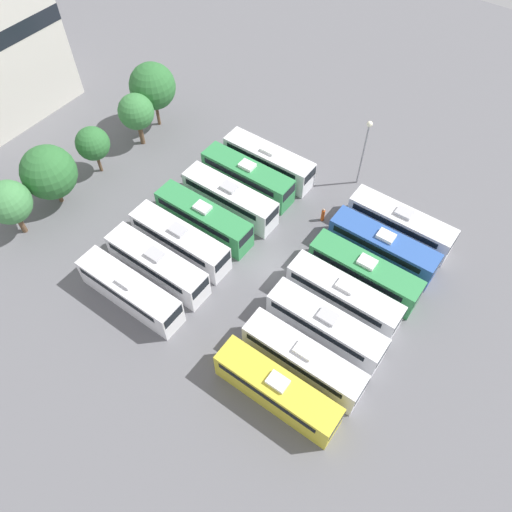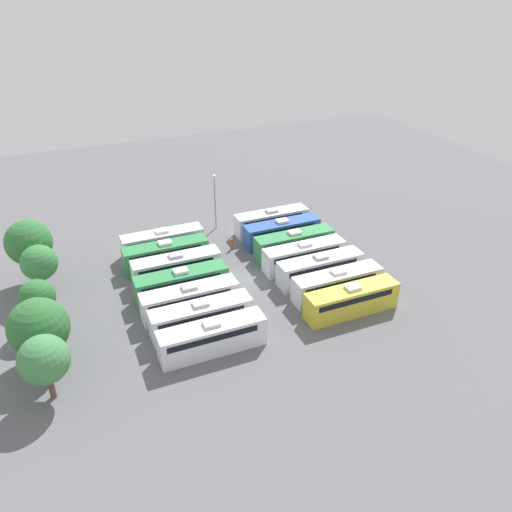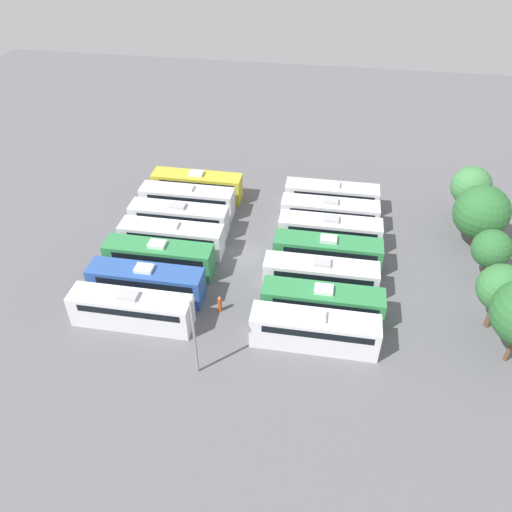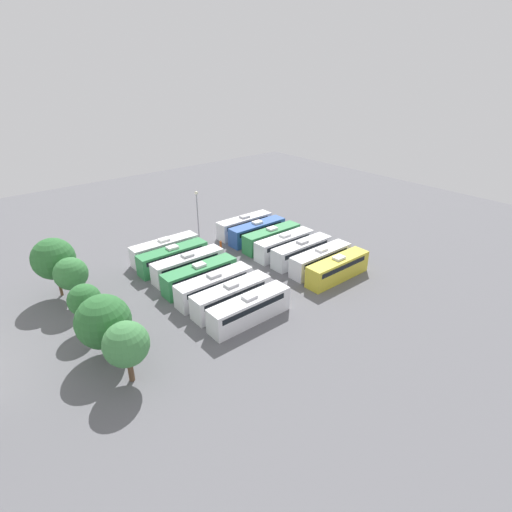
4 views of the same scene
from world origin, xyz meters
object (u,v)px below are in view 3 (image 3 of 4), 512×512
(bus_7, at_px, (332,196))
(bus_12, at_px, (323,303))
(bus_5, at_px, (147,282))
(bus_2, at_px, (179,218))
(worker_person, at_px, (220,304))
(tree_0, at_px, (471,186))
(bus_11, at_px, (321,276))
(tree_3, at_px, (502,288))
(bus_9, at_px, (330,231))
(bus_4, at_px, (159,257))
(tree_2, at_px, (492,249))
(bus_3, at_px, (172,237))
(tree_1, at_px, (481,212))
(bus_0, at_px, (198,185))
(bus_6, at_px, (132,309))
(bus_13, at_px, (315,330))
(bus_10, at_px, (328,252))
(light_pole, at_px, (193,322))
(bus_1, at_px, (188,200))
(bus_8, at_px, (330,213))

(bus_7, distance_m, bus_12, 17.77)
(bus_5, xyz_separation_m, bus_12, (0.10, 16.06, 0.00))
(bus_2, distance_m, worker_person, 13.38)
(tree_0, bearing_deg, bus_11, -45.97)
(worker_person, bearing_deg, bus_11, 116.75)
(bus_7, bearing_deg, tree_3, 41.17)
(bus_9, xyz_separation_m, bus_12, (10.82, -0.09, 0.00))
(bus_2, height_order, bus_9, same)
(bus_2, xyz_separation_m, bus_4, (6.83, -0.01, 0.00))
(bus_12, relative_size, tree_2, 1.86)
(bus_3, distance_m, bus_7, 19.00)
(tree_1, distance_m, tree_2, 5.77)
(bus_0, xyz_separation_m, bus_9, (6.87, 15.99, 0.00))
(bus_6, distance_m, bus_12, 16.53)
(bus_11, xyz_separation_m, tree_2, (-3.84, 15.29, 2.17))
(bus_4, relative_size, bus_9, 1.00)
(bus_12, distance_m, bus_13, 3.35)
(bus_10, height_order, tree_3, tree_3)
(bus_4, bearing_deg, light_pole, 30.56)
(tree_3, bearing_deg, bus_4, -94.66)
(bus_3, height_order, tree_1, tree_1)
(bus_1, bearing_deg, bus_12, 48.48)
(bus_4, relative_size, bus_10, 1.00)
(bus_5, height_order, worker_person, bus_5)
(tree_2, bearing_deg, bus_4, -83.23)
(bus_13, bearing_deg, bus_5, -102.33)
(bus_12, relative_size, tree_0, 1.65)
(bus_0, xyz_separation_m, bus_11, (14.09, 15.50, 0.00))
(tree_2, bearing_deg, bus_13, -54.92)
(bus_4, height_order, bus_13, same)
(bus_4, relative_size, bus_13, 1.00)
(bus_3, distance_m, tree_1, 31.42)
(bus_2, bearing_deg, bus_11, 65.89)
(bus_5, bearing_deg, bus_2, 179.95)
(bus_10, xyz_separation_m, tree_0, (-10.91, 14.67, 2.54))
(worker_person, relative_size, tree_3, 0.26)
(bus_8, bearing_deg, bus_1, -90.31)
(tree_0, bearing_deg, bus_6, -54.89)
(bus_5, distance_m, tree_1, 33.74)
(bus_6, distance_m, worker_person, 7.66)
(bus_9, height_order, bus_10, same)
(bus_8, bearing_deg, bus_4, -56.77)
(bus_4, height_order, bus_12, same)
(bus_3, xyz_separation_m, bus_8, (-7.15, 15.67, 0.00))
(bus_4, relative_size, bus_7, 1.00)
(bus_1, bearing_deg, light_pole, 17.35)
(bus_12, distance_m, tree_3, 14.65)
(bus_6, distance_m, bus_11, 17.28)
(bus_11, distance_m, worker_person, 9.74)
(bus_7, xyz_separation_m, bus_11, (14.17, -0.33, 0.00))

